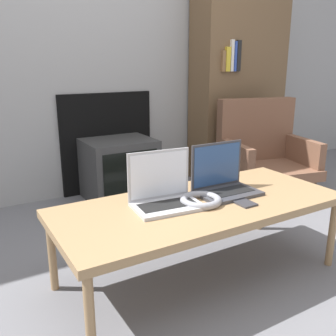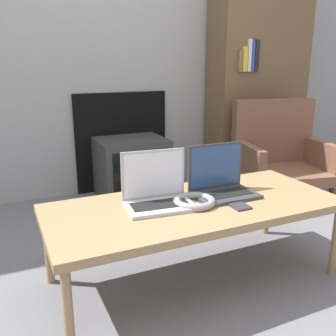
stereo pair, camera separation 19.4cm
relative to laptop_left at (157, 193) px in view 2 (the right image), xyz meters
The scene contains 10 objects.
ground_plane 0.54m from the laptop_left, 57.12° to the right, with size 14.00×14.00×0.00m, color slate.
wall_back 1.67m from the laptop_left, 83.28° to the left, with size 7.00×0.08×2.60m.
table 0.20m from the laptop_left, 18.44° to the right, with size 1.35×0.58×0.39m.
laptop_left is the anchor object (origin of this frame).
laptop_right 0.34m from the laptop_left, ahead, with size 0.30×0.20×0.24m.
headphones 0.17m from the laptop_left, 25.18° to the right, with size 0.19×0.19×0.03m.
phone 0.36m from the laptop_left, 25.40° to the right, with size 0.07×0.15×0.01m.
tv 1.22m from the laptop_left, 76.33° to the left, with size 0.51×0.43×0.45m.
armchair 1.55m from the laptop_left, 29.22° to the left, with size 0.76×0.68×0.73m.
bookshelf 1.96m from the laptop_left, 39.78° to the left, with size 0.86×0.32×1.70m.
Camera 2 is at (-0.78, -1.20, 1.01)m, focal length 40.00 mm.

